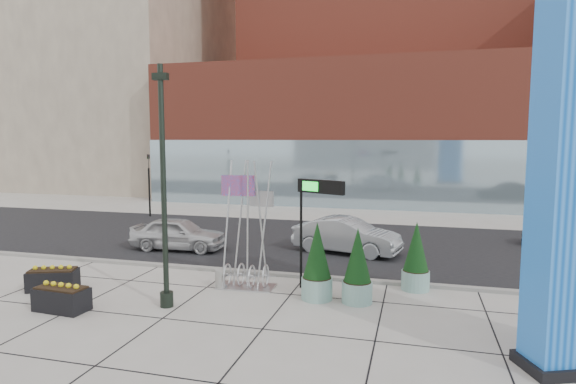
% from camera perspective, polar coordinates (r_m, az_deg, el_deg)
% --- Properties ---
extents(ground, '(160.00, 160.00, 0.00)m').
position_cam_1_polar(ground, '(14.68, -5.62, -14.06)').
color(ground, '#9E9991').
rests_on(ground, ground).
extents(street_asphalt, '(80.00, 12.00, 0.02)m').
position_cam_1_polar(street_asphalt, '(23.93, 2.89, -5.97)').
color(street_asphalt, black).
rests_on(street_asphalt, ground).
extents(curb_edge, '(80.00, 0.30, 0.12)m').
position_cam_1_polar(curb_edge, '(18.27, -1.14, -9.70)').
color(curb_edge, gray).
rests_on(curb_edge, ground).
extents(tower_podium, '(34.00, 10.00, 11.00)m').
position_cam_1_polar(tower_podium, '(40.06, 9.51, 6.82)').
color(tower_podium, '#9D3F2D').
rests_on(tower_podium, ground).
extents(tower_glass_front, '(34.00, 0.60, 5.00)m').
position_cam_1_polar(tower_glass_front, '(35.38, 8.67, 2.04)').
color(tower_glass_front, '#8CA5B2').
rests_on(tower_glass_front, ground).
extents(building_beige_left, '(18.00, 20.00, 34.00)m').
position_cam_1_polar(building_beige_left, '(57.38, -18.91, 17.98)').
color(building_beige_left, gray).
rests_on(building_beige_left, ground).
extents(lamp_post, '(0.47, 0.40, 7.27)m').
position_cam_1_polar(lamp_post, '(14.87, -14.46, -2.12)').
color(lamp_post, black).
rests_on(lamp_post, ground).
extents(public_art_sculpture, '(1.98, 1.06, 4.41)m').
position_cam_1_polar(public_art_sculpture, '(16.67, -4.93, -7.40)').
color(public_art_sculpture, silver).
rests_on(public_art_sculpture, ground).
extents(concrete_bollard, '(0.34, 0.34, 0.67)m').
position_cam_1_polar(concrete_bollard, '(16.87, -8.04, -10.17)').
color(concrete_bollard, gray).
rests_on(concrete_bollard, ground).
extents(overhead_street_sign, '(1.69, 0.86, 3.77)m').
position_cam_1_polar(overhead_street_sign, '(16.08, 3.80, -0.36)').
color(overhead_street_sign, black).
rests_on(overhead_street_sign, ground).
extents(round_planter_east, '(0.94, 0.94, 2.35)m').
position_cam_1_polar(round_planter_east, '(16.94, 14.93, -7.53)').
color(round_planter_east, '#85B3A9').
rests_on(round_planter_east, ground).
extents(round_planter_mid, '(0.95, 0.95, 2.38)m').
position_cam_1_polar(round_planter_mid, '(15.29, 8.23, -8.83)').
color(round_planter_mid, '#85B3A9').
rests_on(round_planter_mid, ground).
extents(round_planter_west, '(1.00, 1.00, 2.49)m').
position_cam_1_polar(round_planter_west, '(15.47, 3.46, -8.39)').
color(round_planter_west, '#85B3A9').
rests_on(round_planter_west, ground).
extents(box_planter_north, '(1.73, 1.28, 0.86)m').
position_cam_1_polar(box_planter_north, '(18.39, -26.10, -9.18)').
color(box_planter_north, black).
rests_on(box_planter_north, ground).
extents(box_planter_south, '(1.63, 0.89, 0.87)m').
position_cam_1_polar(box_planter_south, '(16.15, -25.25, -11.24)').
color(box_planter_south, black).
rests_on(box_planter_south, ground).
extents(car_white_west, '(4.45, 1.98, 1.49)m').
position_cam_1_polar(car_white_west, '(22.78, -12.88, -4.87)').
color(car_white_west, silver).
rests_on(car_white_west, ground).
extents(car_silver_mid, '(5.03, 2.69, 1.57)m').
position_cam_1_polar(car_silver_mid, '(21.72, 6.97, -5.18)').
color(car_silver_mid, '#9DA1A5').
rests_on(car_silver_mid, ground).
extents(traffic_signal, '(0.15, 0.18, 4.10)m').
position_cam_1_polar(traffic_signal, '(32.71, -16.15, 1.17)').
color(traffic_signal, black).
rests_on(traffic_signal, ground).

